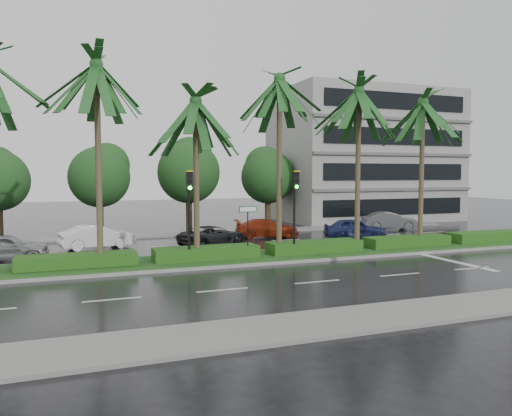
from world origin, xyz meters
name	(u,v)px	position (x,y,z in m)	size (l,w,h in m)	color
ground	(270,261)	(0.00, 0.00, 0.00)	(120.00, 120.00, 0.00)	black
near_sidewalk	(397,314)	(0.00, -10.20, 0.06)	(40.00, 2.40, 0.12)	slate
far_sidewalk	(207,233)	(0.00, 12.00, 0.06)	(40.00, 2.00, 0.12)	slate
median	(263,257)	(0.00, 1.00, 0.08)	(36.00, 4.00, 0.15)	gray
hedge	(263,250)	(0.00, 1.00, 0.45)	(35.20, 1.40, 0.60)	#204714
lane_markings	(328,259)	(3.04, -0.43, 0.01)	(34.00, 13.06, 0.01)	silver
palm_row	(239,97)	(-1.25, 1.02, 8.13)	(26.30, 4.20, 9.92)	#473D29
signal_median_left	(189,203)	(-4.00, 0.30, 3.00)	(0.34, 0.42, 4.36)	black
signal_median_right	(295,200)	(1.50, 0.30, 3.00)	(0.34, 0.42, 4.36)	black
street_sign	(248,219)	(-1.00, 0.48, 2.12)	(0.95, 0.09, 2.60)	black
bg_trees	(211,170)	(1.95, 17.59, 4.63)	(32.97, 5.52, 7.98)	#39271A
building	(364,156)	(17.00, 18.00, 6.00)	(16.00, 10.00, 12.00)	gray
car_silver	(6,247)	(-12.29, 4.79, 0.69)	(4.02, 1.62, 1.37)	#97989E
car_white	(97,237)	(-7.79, 7.51, 0.70)	(4.23, 1.47, 1.39)	white
car_darkgrey	(213,236)	(-1.18, 6.16, 0.61)	(4.40, 2.03, 1.22)	black
car_red	(267,228)	(3.32, 8.62, 0.63)	(4.36, 1.77, 1.27)	maroon
car_blue	(355,229)	(8.50, 5.80, 0.70)	(4.08, 1.64, 1.39)	navy
car_grey	(390,221)	(13.95, 9.54, 0.70)	(4.24, 1.48, 1.40)	#4F5154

